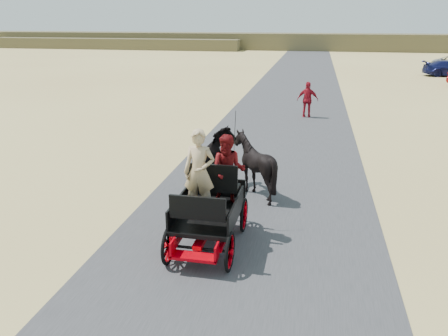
% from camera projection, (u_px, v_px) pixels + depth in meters
% --- Properties ---
extents(ground, '(140.00, 140.00, 0.00)m').
position_uv_depth(ground, '(240.00, 257.00, 8.91)').
color(ground, tan).
extents(road, '(6.00, 140.00, 0.01)m').
position_uv_depth(road, '(240.00, 257.00, 8.90)').
color(road, '#38383A').
rests_on(road, ground).
extents(ridge_far, '(140.00, 6.00, 2.40)m').
position_uv_depth(ridge_far, '(309.00, 42.00, 65.91)').
color(ridge_far, brown).
rests_on(ridge_far, ground).
extents(ridge_near, '(40.00, 4.00, 1.60)m').
position_uv_depth(ridge_near, '(113.00, 44.00, 68.08)').
color(ridge_near, brown).
rests_on(ridge_near, ground).
extents(carriage, '(1.30, 2.40, 0.72)m').
position_uv_depth(carriage, '(209.00, 229.00, 9.32)').
color(carriage, black).
rests_on(carriage, ground).
extents(horse_left, '(0.91, 2.01, 1.70)m').
position_uv_depth(horse_left, '(215.00, 163.00, 12.04)').
color(horse_left, black).
rests_on(horse_left, ground).
extents(horse_right, '(1.37, 1.54, 1.70)m').
position_uv_depth(horse_right, '(254.00, 165.00, 11.83)').
color(horse_right, black).
rests_on(horse_right, ground).
extents(driver_man, '(0.66, 0.43, 1.80)m').
position_uv_depth(driver_man, '(199.00, 172.00, 8.99)').
color(driver_man, tan).
rests_on(driver_man, carriage).
extents(passenger_woman, '(0.77, 0.60, 1.58)m').
position_uv_depth(passenger_woman, '(228.00, 170.00, 9.44)').
color(passenger_woman, '#660C0F').
rests_on(passenger_woman, carriage).
extents(pedestrian, '(1.02, 0.45, 1.73)m').
position_uv_depth(pedestrian, '(308.00, 100.00, 21.18)').
color(pedestrian, maroon).
rests_on(pedestrian, ground).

